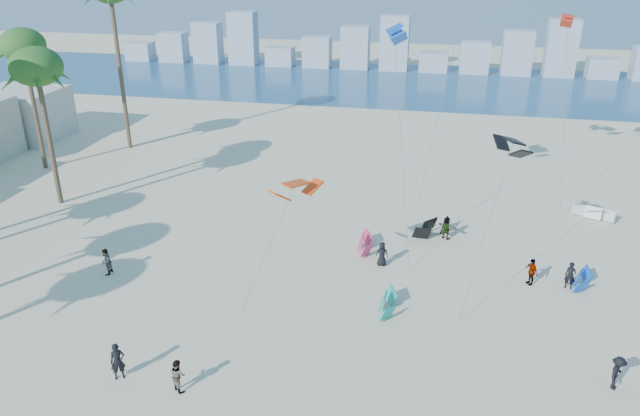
# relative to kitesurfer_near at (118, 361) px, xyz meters

# --- Properties ---
(ocean) EXTENTS (220.00, 220.00, 0.00)m
(ocean) POSITION_rel_kitesurfer_near_xyz_m (4.31, 67.45, -0.93)
(ocean) COLOR navy
(ocean) RESTS_ON ground
(kitesurfer_near) EXTENTS (0.82, 0.74, 1.87)m
(kitesurfer_near) POSITION_rel_kitesurfer_near_xyz_m (0.00, 0.00, 0.00)
(kitesurfer_near) COLOR black
(kitesurfer_near) RESTS_ON ground
(kitesurfer_mid) EXTENTS (1.00, 0.96, 1.63)m
(kitesurfer_mid) POSITION_rel_kitesurfer_near_xyz_m (3.08, -0.20, -0.12)
(kitesurfer_mid) COLOR gray
(kitesurfer_mid) RESTS_ON ground
(kitesurfers_far) EXTENTS (29.21, 15.42, 1.71)m
(kitesurfers_far) POSITION_rel_kitesurfer_near_xyz_m (13.85, 11.25, -0.10)
(kitesurfers_far) COLOR black
(kitesurfers_far) RESTS_ON ground
(grounded_kites) EXTENTS (18.37, 19.14, 1.04)m
(grounded_kites) POSITION_rel_kitesurfer_near_xyz_m (17.39, 15.27, -0.47)
(grounded_kites) COLOR #DB3065
(grounded_kites) RESTS_ON ground
(flying_kites) EXTENTS (28.35, 30.78, 18.41)m
(flying_kites) POSITION_rel_kitesurfer_near_xyz_m (17.95, 16.07, 10.60)
(flying_kites) COLOR #E53F0C
(flying_kites) RESTS_ON ground
(distant_skyline) EXTENTS (85.00, 3.00, 8.40)m
(distant_skyline) POSITION_rel_kitesurfer_near_xyz_m (3.13, 77.45, 2.15)
(distant_skyline) COLOR #9EADBF
(distant_skyline) RESTS_ON ground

